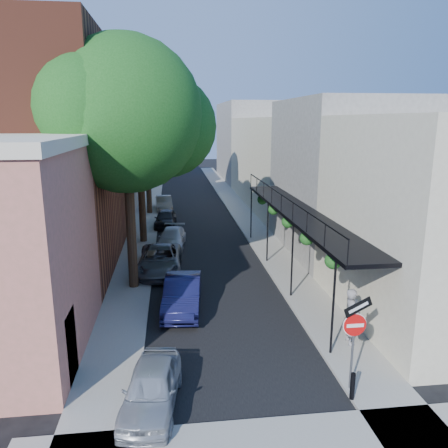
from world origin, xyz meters
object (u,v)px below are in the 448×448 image
object	(u,v)px
bollard	(352,386)
parked_car_f	(164,203)
oak_far	(151,114)
parked_car_a	(152,388)
sign_post	(355,329)
pedestrian	(351,316)
oak_mid	(145,132)
parked_car_d	(172,238)
parked_car_e	(165,218)
oak_near	(136,118)
parked_car_b	(183,294)
parked_car_c	(160,260)

from	to	relation	value
bollard	parked_car_f	bearing A→B (deg)	101.32
oak_far	parked_car_a	size ratio (longest dim) A/B	3.32
sign_post	bollard	world-z (taller)	sign_post
oak_far	pedestrian	size ratio (longest dim) A/B	5.86
bollard	oak_far	bearing A→B (deg)	103.35
sign_post	oak_mid	xyz separation A→B (m)	(-6.58, 17.26, 5.02)
bollard	parked_car_a	bearing A→B (deg)	175.19
parked_car_d	parked_car_e	size ratio (longest dim) A/B	1.05
sign_post	parked_car_e	size ratio (longest dim) A/B	0.79
oak_far	parked_car_e	bearing A→B (deg)	-79.41
oak_near	parked_car_f	world-z (taller)	oak_near
oak_far	parked_car_f	world-z (taller)	oak_far
bollard	parked_car_b	world-z (taller)	parked_car_b
parked_car_a	parked_car_b	size ratio (longest dim) A/B	0.85
oak_mid	parked_car_d	distance (m)	6.79
parked_car_c	pedestrian	distance (m)	10.98
parked_car_b	parked_car_c	bearing A→B (deg)	107.51
bollard	oak_near	size ratio (longest dim) A/B	0.07
oak_mid	oak_far	xyz separation A→B (m)	(0.06, 9.04, 1.20)
oak_near	parked_car_b	world-z (taller)	oak_near
sign_post	pedestrian	bearing A→B (deg)	67.92
parked_car_b	parked_car_d	bearing A→B (deg)	97.73
parked_car_a	parked_car_c	world-z (taller)	parked_car_c
oak_far	parked_car_c	world-z (taller)	oak_far
oak_near	oak_far	distance (m)	17.01
bollard	parked_car_f	size ratio (longest dim) A/B	0.21
oak_near	oak_mid	xyz separation A→B (m)	(-0.05, 7.97, -0.82)
parked_car_c	bollard	bearing A→B (deg)	-62.23
bollard	parked_car_a	xyz separation A→B (m)	(-5.60, 0.47, 0.09)
oak_far	bollard	bearing A→B (deg)	-76.65
oak_mid	parked_car_f	size ratio (longest dim) A/B	2.68
oak_mid	oak_near	bearing A→B (deg)	-89.63
parked_car_a	parked_car_d	bearing A→B (deg)	95.07
sign_post	pedestrian	xyz separation A→B (m)	(1.05, 2.59, -0.90)
oak_near	parked_car_a	xyz separation A→B (m)	(0.77, -9.29, -7.27)
oak_far	parked_car_c	distance (m)	16.92
oak_far	parked_car_a	xyz separation A→B (m)	(0.75, -26.30, -7.65)
oak_near	oak_far	size ratio (longest dim) A/B	0.96
parked_car_f	parked_car_a	bearing A→B (deg)	-94.14
pedestrian	parked_car_c	bearing A→B (deg)	41.76
parked_car_a	parked_car_f	distance (m)	27.51
sign_post	parked_car_c	xyz separation A→B (m)	(-5.76, 11.19, -1.37)
sign_post	parked_car_a	distance (m)	5.93
bollard	parked_car_f	xyz separation A→B (m)	(-5.60, 27.98, 0.11)
oak_near	oak_mid	bearing A→B (deg)	90.37
parked_car_a	parked_car_b	distance (m)	6.47
parked_car_a	parked_car_c	size ratio (longest dim) A/B	0.75
parked_car_f	parked_car_b	bearing A→B (deg)	-91.33
sign_post	parked_car_e	bearing A→B (deg)	104.69
sign_post	parked_car_a	xyz separation A→B (m)	(-5.76, -0.00, -1.43)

